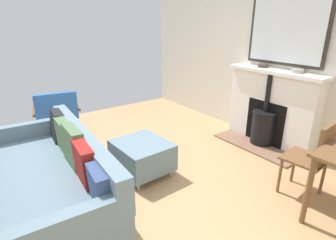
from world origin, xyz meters
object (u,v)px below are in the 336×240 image
Objects in this scene: sofa at (56,176)px; ottoman at (142,155)px; fireplace at (270,112)px; dining_chair_near_fireplace at (314,155)px; mantel_bowl_far at (298,71)px; armchair_accent at (57,111)px; mantel_bowl_near at (263,65)px.

ottoman is at bearing -179.06° from sofa.
dining_chair_near_fireplace is (0.83, 1.09, -0.01)m from fireplace.
fireplace is at bearing -82.59° from mantel_bowl_far.
mantel_bowl_far reaches higher than armchair_accent.
mantel_bowl_far is 1.34m from dining_chair_near_fireplace.
fireplace is at bearing 173.32° from sofa.
fireplace is at bearing 140.59° from armchair_accent.
mantel_bowl_near is 2.24m from ottoman.
mantel_bowl_far is at bearing 97.41° from fireplace.
mantel_bowl_far is at bearing -137.84° from dining_chair_near_fireplace.
fireplace is at bearing -127.40° from dining_chair_near_fireplace.
mantel_bowl_near is 0.89× the size of mantel_bowl_far.
mantel_bowl_far is 0.18× the size of dining_chair_near_fireplace.
mantel_bowl_near is 3.16m from sofa.
armchair_accent is at bearing -35.49° from mantel_bowl_near.
armchair_accent is at bearing -105.83° from sofa.
armchair_accent is at bearing -73.09° from ottoman.
dining_chair_near_fireplace is at bearing 56.90° from mantel_bowl_near.
mantel_bowl_far is at bearing 167.95° from sofa.
sofa is at bearing 74.17° from armchair_accent.
mantel_bowl_far is 0.07× the size of sofa.
mantel_bowl_far is (-0.04, 0.30, 0.65)m from fireplace.
mantel_bowl_far is 0.20× the size of armchair_accent.
sofa is (3.05, -0.65, -0.82)m from mantel_bowl_far.
sofa is 3.13× the size of ottoman.
fireplace is 9.12× the size of mantel_bowl_far.
fireplace is at bearing 169.57° from ottoman.
dining_chair_near_fireplace reaches higher than armchair_accent.
mantel_bowl_near is 0.16× the size of dining_chair_near_fireplace.
mantel_bowl_near is 3.23m from armchair_accent.
sofa is at bearing -6.68° from fireplace.
fireplace is 0.72m from mantel_bowl_far.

